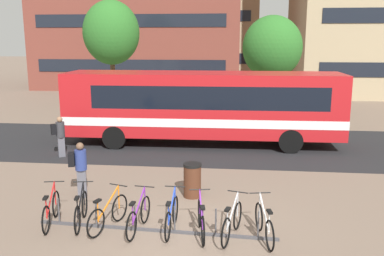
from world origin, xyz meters
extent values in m
plane|color=#7A6656|center=(0.00, 0.00, 0.00)|extent=(200.00, 200.00, 0.00)
cube|color=#232326|center=(0.00, 9.00, 0.00)|extent=(80.00, 7.20, 0.01)
cube|color=red|center=(-0.32, 9.00, 1.85)|extent=(12.04, 2.74, 2.70)
cube|color=white|center=(-0.32, 9.00, 1.20)|extent=(12.06, 2.76, 0.36)
cube|color=black|center=(-5.77, 8.91, 2.98)|extent=(1.04, 2.31, 0.40)
cube|color=black|center=(-6.30, 8.91, 2.12)|extent=(0.12, 2.19, 1.40)
cube|color=black|center=(0.00, 7.76, 2.25)|extent=(9.84, 0.22, 0.97)
cube|color=black|center=(-0.04, 10.25, 2.25)|extent=(9.84, 0.22, 0.97)
cylinder|color=black|center=(-4.02, 7.79, 0.50)|extent=(1.00, 0.32, 1.00)
cylinder|color=black|center=(-4.06, 10.10, 0.50)|extent=(1.00, 0.32, 1.00)
cylinder|color=black|center=(3.42, 7.91, 0.50)|extent=(1.00, 0.32, 1.00)
cylinder|color=black|center=(3.38, 10.22, 0.50)|extent=(1.00, 0.32, 1.00)
cube|color=#47474C|center=(-0.78, 0.14, 0.03)|extent=(6.01, 0.44, 0.06)
cylinder|color=#47474C|center=(-3.28, 0.29, 0.35)|extent=(0.04, 0.04, 0.70)
cylinder|color=#47474C|center=(-2.28, 0.23, 0.35)|extent=(0.04, 0.04, 0.70)
cylinder|color=#47474C|center=(-1.28, 0.17, 0.35)|extent=(0.04, 0.04, 0.70)
cylinder|color=#47474C|center=(-0.28, 0.11, 0.35)|extent=(0.04, 0.04, 0.70)
cylinder|color=#47474C|center=(0.72, 0.05, 0.35)|extent=(0.04, 0.04, 0.70)
cylinder|color=#47474C|center=(1.72, -0.01, 0.35)|extent=(0.04, 0.04, 0.70)
torus|color=black|center=(-3.56, 0.75, 0.35)|extent=(0.17, 0.70, 0.70)
torus|color=black|center=(-3.37, -0.25, 0.35)|extent=(0.17, 0.70, 0.70)
cube|color=red|center=(-3.47, 0.27, 0.67)|extent=(0.20, 0.91, 0.58)
cylinder|color=red|center=(-3.39, -0.15, 0.62)|extent=(0.04, 0.04, 0.55)
cube|color=black|center=(-3.39, -0.15, 0.88)|extent=(0.14, 0.23, 0.05)
cylinder|color=red|center=(-3.56, 0.73, 0.67)|extent=(0.04, 0.04, 0.65)
cylinder|color=black|center=(-3.56, 0.73, 0.98)|extent=(0.52, 0.12, 0.03)
torus|color=black|center=(-2.80, 0.82, 0.35)|extent=(0.17, 0.70, 0.70)
torus|color=black|center=(-2.62, -0.18, 0.35)|extent=(0.17, 0.70, 0.70)
cube|color=black|center=(-2.71, 0.34, 0.67)|extent=(0.20, 0.91, 0.58)
cylinder|color=black|center=(-2.63, -0.08, 0.62)|extent=(0.04, 0.04, 0.55)
cube|color=black|center=(-2.63, -0.08, 0.88)|extent=(0.14, 0.23, 0.05)
cylinder|color=black|center=(-2.80, 0.80, 0.67)|extent=(0.04, 0.04, 0.65)
cylinder|color=black|center=(-2.80, 0.80, 0.98)|extent=(0.52, 0.12, 0.03)
torus|color=black|center=(-1.80, 0.67, 0.35)|extent=(0.25, 0.68, 0.70)
torus|color=black|center=(-2.11, -0.31, 0.35)|extent=(0.25, 0.68, 0.70)
cube|color=orange|center=(-1.95, 0.20, 0.67)|extent=(0.31, 0.89, 0.58)
cylinder|color=orange|center=(-2.08, -0.21, 0.62)|extent=(0.04, 0.04, 0.55)
cube|color=black|center=(-2.08, -0.21, 0.88)|extent=(0.16, 0.24, 0.05)
cylinder|color=orange|center=(-1.81, 0.65, 0.67)|extent=(0.04, 0.04, 0.65)
cylinder|color=black|center=(-1.81, 0.65, 0.98)|extent=(0.50, 0.18, 0.03)
torus|color=black|center=(-1.12, 0.63, 0.35)|extent=(0.12, 0.70, 0.70)
torus|color=black|center=(-1.23, -0.38, 0.35)|extent=(0.12, 0.70, 0.70)
cube|color=#702893|center=(-1.17, 0.15, 0.67)|extent=(0.13, 0.92, 0.58)
cylinder|color=#702893|center=(-1.22, -0.28, 0.62)|extent=(0.03, 0.03, 0.55)
cube|color=black|center=(-1.22, -0.28, 0.88)|extent=(0.12, 0.23, 0.05)
cylinder|color=#702893|center=(-1.12, 0.61, 0.67)|extent=(0.04, 0.04, 0.65)
cylinder|color=black|center=(-1.12, 0.61, 0.98)|extent=(0.52, 0.08, 0.03)
torus|color=black|center=(-0.36, 0.71, 0.35)|extent=(0.06, 0.70, 0.70)
torus|color=black|center=(-0.38, -0.30, 0.35)|extent=(0.06, 0.70, 0.70)
cube|color=#1E3DB2|center=(-0.37, 0.22, 0.67)|extent=(0.06, 0.92, 0.58)
cylinder|color=#1E3DB2|center=(-0.38, -0.20, 0.62)|extent=(0.03, 0.03, 0.55)
cube|color=black|center=(-0.38, -0.20, 0.88)|extent=(0.11, 0.22, 0.05)
cylinder|color=#1E3DB2|center=(-0.36, 0.69, 0.67)|extent=(0.03, 0.03, 0.65)
cylinder|color=black|center=(-0.36, 0.69, 0.98)|extent=(0.52, 0.04, 0.03)
torus|color=black|center=(0.29, 0.56, 0.35)|extent=(0.16, 0.70, 0.70)
torus|color=black|center=(0.45, -0.44, 0.35)|extent=(0.16, 0.70, 0.70)
cube|color=#702893|center=(0.37, 0.08, 0.67)|extent=(0.18, 0.91, 0.58)
cylinder|color=#702893|center=(0.44, -0.35, 0.62)|extent=(0.03, 0.03, 0.55)
cube|color=black|center=(0.44, -0.35, 0.88)|extent=(0.13, 0.23, 0.05)
cylinder|color=#702893|center=(0.29, 0.54, 0.67)|extent=(0.04, 0.04, 0.65)
cylinder|color=black|center=(0.29, 0.54, 0.98)|extent=(0.52, 0.11, 0.03)
torus|color=black|center=(1.24, 0.50, 0.35)|extent=(0.22, 0.69, 0.70)
torus|color=black|center=(0.97, -0.49, 0.35)|extent=(0.22, 0.69, 0.70)
cube|color=#B7BABF|center=(1.11, 0.03, 0.67)|extent=(0.27, 0.90, 0.58)
cylinder|color=#B7BABF|center=(1.00, -0.39, 0.62)|extent=(0.04, 0.04, 0.55)
cube|color=black|center=(1.00, -0.39, 0.88)|extent=(0.15, 0.24, 0.05)
cylinder|color=#B7BABF|center=(1.23, 0.48, 0.67)|extent=(0.04, 0.04, 0.65)
cylinder|color=black|center=(1.23, 0.48, 0.98)|extent=(0.51, 0.16, 0.03)
torus|color=black|center=(1.76, 0.49, 0.35)|extent=(0.17, 0.70, 0.70)
torus|color=black|center=(1.95, -0.51, 0.35)|extent=(0.17, 0.70, 0.70)
cube|color=silver|center=(1.85, 0.01, 0.67)|extent=(0.20, 0.91, 0.58)
cylinder|color=silver|center=(1.93, -0.42, 0.62)|extent=(0.04, 0.04, 0.55)
cube|color=black|center=(1.93, -0.42, 0.88)|extent=(0.14, 0.23, 0.05)
cylinder|color=silver|center=(1.76, 0.47, 0.67)|extent=(0.04, 0.04, 0.65)
cylinder|color=black|center=(1.76, 0.47, 0.98)|extent=(0.52, 0.12, 0.03)
cube|color=#565660|center=(-5.79, 6.37, 0.40)|extent=(0.33, 0.31, 0.81)
cylinder|color=#333338|center=(-5.79, 6.37, 1.11)|extent=(0.47, 0.47, 0.61)
sphere|color=#936B4C|center=(-5.79, 6.37, 1.53)|extent=(0.22, 0.22, 0.22)
cube|color=black|center=(-6.01, 6.23, 1.14)|extent=(0.30, 0.33, 0.40)
cube|color=#565660|center=(-3.37, 2.18, 0.43)|extent=(0.31, 0.26, 0.85)
cylinder|color=navy|center=(-3.37, 2.18, 1.16)|extent=(0.42, 0.42, 0.60)
sphere|color=brown|center=(-3.37, 2.18, 1.57)|extent=(0.22, 0.22, 0.22)
cube|color=black|center=(-3.62, 2.11, 1.19)|extent=(0.25, 0.32, 0.40)
cylinder|color=#4C2819|center=(-0.11, 2.56, 0.47)|extent=(0.52, 0.52, 0.95)
cylinder|color=black|center=(-0.11, 2.56, 0.99)|extent=(0.55, 0.55, 0.08)
cylinder|color=brown|center=(3.21, 16.48, 1.28)|extent=(0.32, 0.32, 2.56)
ellipsoid|color=#2D7028|center=(3.21, 16.48, 4.15)|extent=(3.53, 3.53, 3.74)
cylinder|color=brown|center=(-7.26, 18.74, 1.62)|extent=(0.32, 0.32, 3.24)
ellipsoid|color=#2D7028|center=(-7.26, 18.74, 5.05)|extent=(3.76, 3.76, 4.26)
cube|color=brown|center=(-8.20, 33.48, 7.72)|extent=(19.06, 12.59, 15.43)
cube|color=black|center=(-8.20, 27.16, 2.31)|extent=(16.77, 0.06, 1.10)
cube|color=black|center=(-8.20, 27.16, 6.17)|extent=(16.77, 0.06, 1.10)
cube|color=tan|center=(-3.76, 41.22, 6.52)|extent=(14.16, 11.25, 13.04)
cube|color=black|center=(-3.76, 35.57, 2.61)|extent=(12.46, 0.06, 1.10)
cube|color=black|center=(-3.76, 35.57, 6.96)|extent=(12.46, 0.06, 1.10)
camera|label=1|loc=(1.14, -9.29, 4.64)|focal=39.33mm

